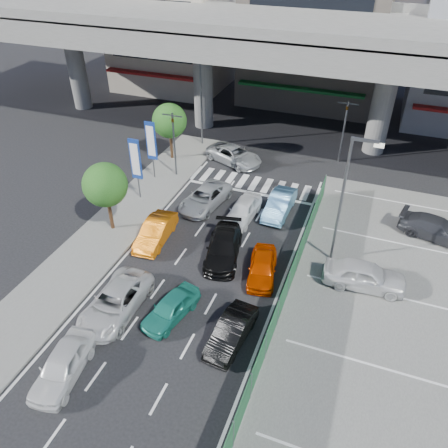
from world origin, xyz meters
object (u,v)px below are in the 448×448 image
at_px(taxi_orange_left, 156,232).
at_px(crossing_wagon_silver, 234,155).
at_px(traffic_light_left, 173,129).
at_px(sedan_white_mid_left, 116,302).
at_px(sedan_white_front_mid, 243,210).
at_px(wagon_silver_front_left, 205,198).
at_px(signboard_far, 151,143).
at_px(street_lamp_left, 203,92).
at_px(sedan_black_mid, 224,247).
at_px(van_white_back_left, 63,365).
at_px(taxi_orange_right, 262,267).
at_px(kei_truck_front_right, 280,204).
at_px(traffic_light_right, 346,117).
at_px(parked_sedan_dgrey, 437,229).
at_px(street_lamp_right, 346,193).
at_px(tree_far, 169,121).
at_px(traffic_cone, 339,266).
at_px(hatch_black_mid_right, 232,332).
at_px(tree_near, 105,185).
at_px(signboard_near, 136,161).
at_px(parked_sedan_white, 365,275).
at_px(taxi_teal_mid, 171,308).

bearing_deg(taxi_orange_left, crossing_wagon_silver, 80.31).
height_order(traffic_light_left, sedan_white_mid_left, traffic_light_left).
bearing_deg(sedan_white_front_mid, wagon_silver_front_left, 172.87).
bearing_deg(sedan_white_mid_left, signboard_far, 109.43).
bearing_deg(street_lamp_left, sedan_black_mid, -62.95).
height_order(van_white_back_left, taxi_orange_right, van_white_back_left).
bearing_deg(traffic_light_left, sedan_black_mid, -48.77).
bearing_deg(sedan_white_mid_left, kei_truck_front_right, 64.47).
xyz_separation_m(traffic_light_right, parked_sedan_dgrey, (7.39, -8.54, -3.20)).
distance_m(street_lamp_right, tree_far, 17.27).
relative_size(kei_truck_front_right, traffic_cone, 5.83).
xyz_separation_m(signboard_far, sedan_white_front_mid, (8.24, -2.80, -2.37)).
bearing_deg(traffic_light_left, crossing_wagon_silver, 46.39).
height_order(wagon_silver_front_left, crossing_wagon_silver, crossing_wagon_silver).
distance_m(traffic_light_right, street_lamp_left, 11.90).
relative_size(hatch_black_mid_right, kei_truck_front_right, 0.91).
relative_size(signboard_far, tree_near, 0.98).
bearing_deg(van_white_back_left, sedan_black_mid, 61.79).
distance_m(traffic_light_left, signboard_near, 4.22).
height_order(street_lamp_left, parked_sedan_white, street_lamp_left).
bearing_deg(street_lamp_left, van_white_back_left, -82.07).
xyz_separation_m(street_lamp_right, kei_truck_front_right, (-4.38, 3.78, -4.08)).
bearing_deg(parked_sedan_dgrey, hatch_black_mid_right, 156.06).
relative_size(street_lamp_right, hatch_black_mid_right, 2.10).
xyz_separation_m(traffic_light_left, sedan_white_front_mid, (6.84, -3.80, -3.25)).
height_order(traffic_light_right, signboard_near, traffic_light_right).
xyz_separation_m(street_lamp_left, hatch_black_mid_right, (9.80, -19.90, -4.14)).
bearing_deg(kei_truck_front_right, hatch_black_mid_right, -84.95).
bearing_deg(sedan_black_mid, parked_sedan_dgrey, 16.30).
height_order(signboard_far, taxi_orange_right, signboard_far).
distance_m(taxi_orange_left, sedan_black_mid, 4.57).
bearing_deg(sedan_white_mid_left, tree_near, 123.47).
bearing_deg(kei_truck_front_right, sedan_black_mid, -106.79).
relative_size(street_lamp_right, van_white_back_left, 1.98).
height_order(traffic_light_left, tree_far, traffic_light_left).
relative_size(street_lamp_right, sedan_white_mid_left, 1.61).
bearing_deg(signboard_near, kei_truck_front_right, 10.12).
bearing_deg(tree_far, wagon_silver_front_left, -46.57).
bearing_deg(van_white_back_left, taxi_orange_left, 86.21).
height_order(street_lamp_right, taxi_orange_right, street_lamp_right).
distance_m(sedan_black_mid, crossing_wagon_silver, 12.27).
height_order(traffic_light_right, sedan_white_front_mid, traffic_light_right).
bearing_deg(taxi_orange_right, sedan_white_front_mid, 108.52).
bearing_deg(sedan_white_mid_left, signboard_near, 112.76).
bearing_deg(signboard_far, taxi_teal_mid, -58.64).
bearing_deg(street_lamp_right, tree_near, -171.97).
relative_size(van_white_back_left, sedan_white_front_mid, 1.00).
distance_m(kei_truck_front_right, parked_sedan_white, 8.34).
relative_size(tree_near, taxi_orange_right, 1.26).
bearing_deg(crossing_wagon_silver, sedan_white_mid_left, -158.86).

